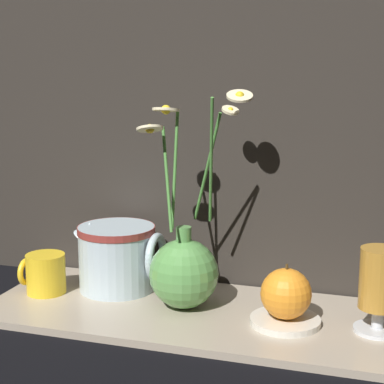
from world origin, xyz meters
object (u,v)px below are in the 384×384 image
Objects in this scene: yellow_mug at (44,274)px; orange_fruit at (286,294)px; ceramic_pitcher at (118,255)px; tea_glass at (380,283)px; vase_with_flowers at (184,268)px.

orange_fruit is (0.43, -0.01, 0.01)m from yellow_mug.
tea_glass is at bearing -6.90° from ceramic_pitcher.
yellow_mug is at bearing -153.24° from ceramic_pitcher.
tea_glass reaches higher than ceramic_pitcher.
orange_fruit is (0.17, -0.02, -0.02)m from vase_with_flowers.
vase_with_flowers is 0.31m from tea_glass.
yellow_mug is 0.56m from tea_glass.
vase_with_flowers reaches higher than tea_glass.
orange_fruit is (-0.14, -0.02, -0.03)m from tea_glass.
vase_with_flowers is 4.54× the size of yellow_mug.
vase_with_flowers is at bearing -18.91° from ceramic_pitcher.
vase_with_flowers is 0.17m from orange_fruit.
tea_glass is (0.56, 0.00, 0.04)m from yellow_mug.
ceramic_pitcher is 1.87× the size of orange_fruit.
vase_with_flowers is 0.26m from yellow_mug.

